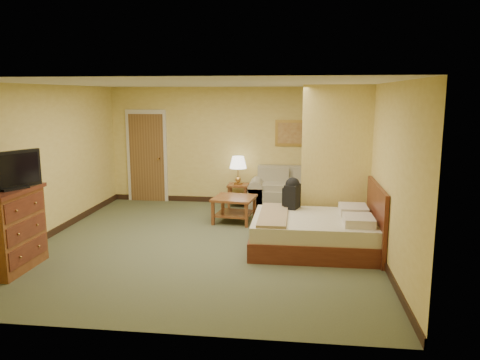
% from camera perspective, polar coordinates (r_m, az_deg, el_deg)
% --- Properties ---
extents(floor, '(6.00, 6.00, 0.00)m').
position_cam_1_polar(floor, '(7.86, -4.15, -7.67)').
color(floor, '#4E5537').
rests_on(floor, ground).
extents(ceiling, '(6.00, 6.00, 0.00)m').
position_cam_1_polar(ceiling, '(7.48, -4.41, 11.64)').
color(ceiling, white).
rests_on(ceiling, back_wall).
extents(back_wall, '(5.50, 0.02, 2.60)m').
position_cam_1_polar(back_wall, '(10.50, -1.07, 4.19)').
color(back_wall, '#DFC45F').
rests_on(back_wall, floor).
extents(left_wall, '(0.02, 6.00, 2.60)m').
position_cam_1_polar(left_wall, '(8.54, -22.70, 1.95)').
color(left_wall, '#DFC45F').
rests_on(left_wall, floor).
extents(right_wall, '(0.02, 6.00, 2.60)m').
position_cam_1_polar(right_wall, '(7.53, 16.73, 1.29)').
color(right_wall, '#DFC45F').
rests_on(right_wall, floor).
extents(partition, '(1.20, 0.15, 2.60)m').
position_cam_1_polar(partition, '(8.36, 11.63, 2.38)').
color(partition, '#DFC45F').
rests_on(partition, floor).
extents(door, '(0.94, 0.16, 2.10)m').
position_cam_1_polar(door, '(10.94, -11.26, 2.83)').
color(door, beige).
rests_on(door, floor).
extents(baseboard, '(5.50, 0.02, 0.12)m').
position_cam_1_polar(baseboard, '(10.69, -1.05, -2.44)').
color(baseboard, black).
rests_on(baseboard, floor).
extents(loveseat, '(1.78, 0.83, 0.90)m').
position_cam_1_polar(loveseat, '(10.13, 6.18, -1.87)').
color(loveseat, tan).
rests_on(loveseat, floor).
extents(side_table, '(0.45, 0.45, 0.49)m').
position_cam_1_polar(side_table, '(10.28, -0.23, -1.45)').
color(side_table, brown).
rests_on(side_table, floor).
extents(table_lamp, '(0.37, 0.37, 0.62)m').
position_cam_1_polar(table_lamp, '(10.17, -0.24, 2.07)').
color(table_lamp, '#B18341').
rests_on(table_lamp, side_table).
extents(coffee_table, '(0.86, 0.86, 0.49)m').
position_cam_1_polar(coffee_table, '(9.03, -0.71, -2.94)').
color(coffee_table, brown).
rests_on(coffee_table, floor).
extents(wall_picture, '(0.74, 0.04, 0.57)m').
position_cam_1_polar(wall_picture, '(10.34, 6.36, 5.70)').
color(wall_picture, '#B78E3F').
rests_on(wall_picture, back_wall).
extents(dresser, '(0.57, 1.08, 1.16)m').
position_cam_1_polar(dresser, '(7.28, -26.25, -5.43)').
color(dresser, brown).
rests_on(dresser, floor).
extents(tv, '(0.42, 0.80, 0.53)m').
position_cam_1_polar(tv, '(7.06, -26.11, 0.94)').
color(tv, black).
rests_on(tv, dresser).
extents(bed, '(1.96, 1.65, 1.07)m').
position_cam_1_polar(bed, '(7.55, 9.45, -6.24)').
color(bed, '#521F13').
rests_on(bed, floor).
extents(backpack, '(0.29, 0.35, 0.53)m').
position_cam_1_polar(backpack, '(7.97, 6.41, -1.47)').
color(backpack, black).
rests_on(backpack, bed).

